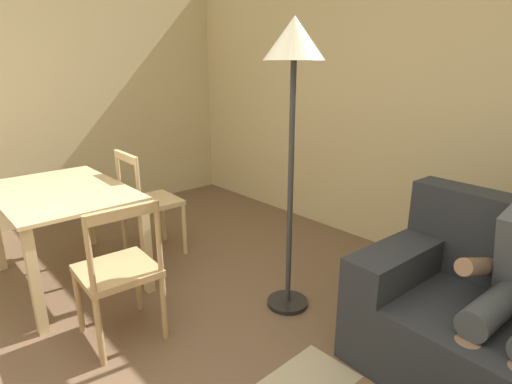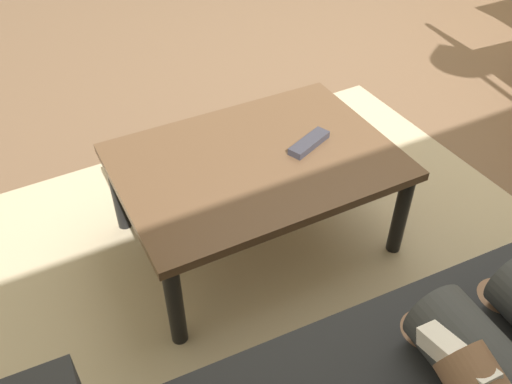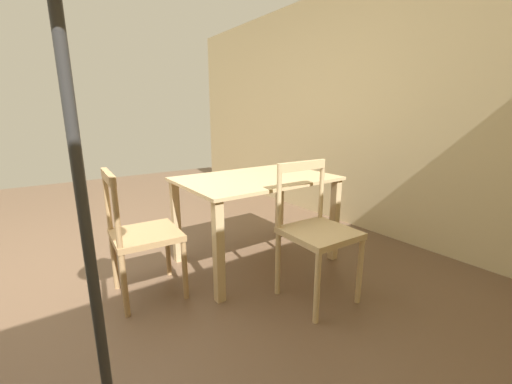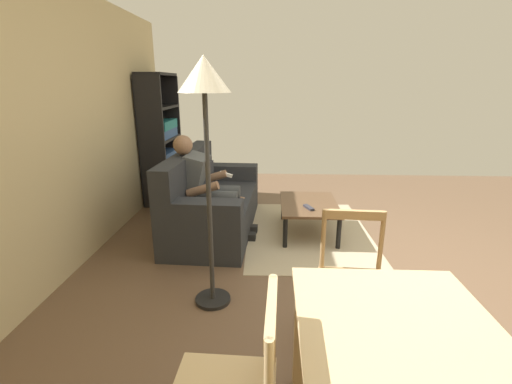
% 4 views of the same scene
% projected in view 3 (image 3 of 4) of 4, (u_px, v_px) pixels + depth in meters
% --- Properties ---
extents(ground_plane, '(8.04, 8.04, 0.00)m').
position_uv_depth(ground_plane, '(36.00, 288.00, 2.29)').
color(ground_plane, brown).
extents(wall_side, '(0.12, 5.88, 2.53)m').
position_uv_depth(wall_side, '(332.00, 110.00, 3.68)').
color(wall_side, '#C8B586').
rests_on(wall_side, ground_plane).
extents(dining_table, '(1.21, 0.83, 0.72)m').
position_uv_depth(dining_table, '(256.00, 191.00, 2.59)').
color(dining_table, '#D1B27F').
rests_on(dining_table, ground_plane).
extents(dining_chair_near_wall, '(0.43, 0.43, 0.91)m').
position_uv_depth(dining_chair_near_wall, '(316.00, 232.00, 2.08)').
color(dining_chair_near_wall, '#D1B27F').
rests_on(dining_chair_near_wall, ground_plane).
extents(dining_chair_facing_couch, '(0.44, 0.44, 0.88)m').
position_uv_depth(dining_chair_facing_couch, '(141.00, 235.00, 2.11)').
color(dining_chair_facing_couch, tan).
rests_on(dining_chair_facing_couch, ground_plane).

